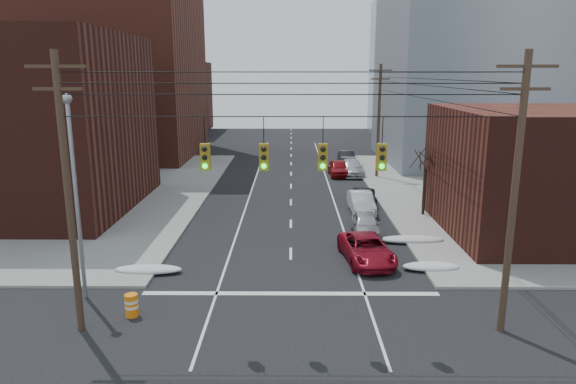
{
  "coord_description": "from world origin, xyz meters",
  "views": [
    {
      "loc": [
        0.02,
        -15.98,
        10.17
      ],
      "look_at": [
        -0.18,
        14.8,
        3.0
      ],
      "focal_mm": 32.0,
      "sensor_mm": 36.0,
      "label": 1
    }
  ],
  "objects_px": {
    "parked_car_d": "(352,168)",
    "lot_car_b": "(117,179)",
    "lot_car_a": "(71,205)",
    "parked_car_e": "(338,168)",
    "parked_car_f": "(347,158)",
    "red_pickup": "(366,249)",
    "lot_car_d": "(87,188)",
    "parked_car_c": "(363,197)",
    "lot_car_c": "(46,191)",
    "parked_car_a": "(366,224)",
    "parked_car_b": "(361,202)",
    "construction_barrel": "(132,305)"
  },
  "relations": [
    {
      "from": "parked_car_a",
      "to": "lot_car_b",
      "type": "xyz_separation_m",
      "value": [
        -20.51,
        13.69,
        0.07
      ]
    },
    {
      "from": "lot_car_a",
      "to": "red_pickup",
      "type": "bearing_deg",
      "value": -134.89
    },
    {
      "from": "parked_car_c",
      "to": "lot_car_c",
      "type": "distance_m",
      "value": 25.45
    },
    {
      "from": "red_pickup",
      "to": "lot_car_c",
      "type": "height_order",
      "value": "lot_car_c"
    },
    {
      "from": "lot_car_a",
      "to": "lot_car_d",
      "type": "relative_size",
      "value": 1.11
    },
    {
      "from": "construction_barrel",
      "to": "red_pickup",
      "type": "bearing_deg",
      "value": 31.08
    },
    {
      "from": "parked_car_c",
      "to": "parked_car_f",
      "type": "relative_size",
      "value": 0.95
    },
    {
      "from": "parked_car_c",
      "to": "parked_car_b",
      "type": "bearing_deg",
      "value": -93.56
    },
    {
      "from": "parked_car_c",
      "to": "parked_car_e",
      "type": "xyz_separation_m",
      "value": [
        -0.89,
        11.55,
        0.18
      ]
    },
    {
      "from": "lot_car_c",
      "to": "construction_barrel",
      "type": "relative_size",
      "value": 4.88
    },
    {
      "from": "parked_car_c",
      "to": "lot_car_a",
      "type": "bearing_deg",
      "value": -163.46
    },
    {
      "from": "parked_car_e",
      "to": "parked_car_f",
      "type": "distance_m",
      "value": 6.63
    },
    {
      "from": "lot_car_b",
      "to": "lot_car_c",
      "type": "bearing_deg",
      "value": 150.02
    },
    {
      "from": "lot_car_b",
      "to": "construction_barrel",
      "type": "xyz_separation_m",
      "value": [
        8.92,
        -25.01,
        -0.29
      ]
    },
    {
      "from": "parked_car_b",
      "to": "lot_car_a",
      "type": "distance_m",
      "value": 21.22
    },
    {
      "from": "parked_car_e",
      "to": "lot_car_a",
      "type": "bearing_deg",
      "value": -145.74
    },
    {
      "from": "red_pickup",
      "to": "parked_car_f",
      "type": "relative_size",
      "value": 1.11
    },
    {
      "from": "construction_barrel",
      "to": "parked_car_d",
      "type": "bearing_deg",
      "value": 67.33
    },
    {
      "from": "parked_car_a",
      "to": "parked_car_b",
      "type": "xyz_separation_m",
      "value": [
        0.44,
        5.58,
        0.03
      ]
    },
    {
      "from": "parked_car_d",
      "to": "construction_barrel",
      "type": "relative_size",
      "value": 5.4
    },
    {
      "from": "parked_car_b",
      "to": "parked_car_f",
      "type": "xyz_separation_m",
      "value": [
        1.07,
        20.41,
        0.01
      ]
    },
    {
      "from": "parked_car_c",
      "to": "parked_car_f",
      "type": "height_order",
      "value": "parked_car_f"
    },
    {
      "from": "parked_car_d",
      "to": "lot_car_b",
      "type": "distance_m",
      "value": 22.76
    },
    {
      "from": "parked_car_d",
      "to": "construction_barrel",
      "type": "height_order",
      "value": "parked_car_d"
    },
    {
      "from": "parked_car_e",
      "to": "parked_car_f",
      "type": "xyz_separation_m",
      "value": [
        1.51,
        6.46,
        -0.03
      ]
    },
    {
      "from": "lot_car_a",
      "to": "lot_car_b",
      "type": "xyz_separation_m",
      "value": [
        0.24,
        9.28,
        -0.02
      ]
    },
    {
      "from": "red_pickup",
      "to": "lot_car_b",
      "type": "bearing_deg",
      "value": 130.06
    },
    {
      "from": "lot_car_b",
      "to": "lot_car_c",
      "type": "xyz_separation_m",
      "value": [
        -4.04,
        -5.07,
        0.05
      ]
    },
    {
      "from": "parked_car_e",
      "to": "lot_car_d",
      "type": "distance_m",
      "value": 23.74
    },
    {
      "from": "parked_car_e",
      "to": "lot_car_a",
      "type": "xyz_separation_m",
      "value": [
        -20.75,
        -15.12,
        0.02
      ]
    },
    {
      "from": "lot_car_a",
      "to": "lot_car_c",
      "type": "xyz_separation_m",
      "value": [
        -3.79,
        4.21,
        0.04
      ]
    },
    {
      "from": "parked_car_c",
      "to": "lot_car_c",
      "type": "relative_size",
      "value": 0.91
    },
    {
      "from": "lot_car_b",
      "to": "construction_barrel",
      "type": "height_order",
      "value": "lot_car_b"
    },
    {
      "from": "lot_car_c",
      "to": "parked_car_d",
      "type": "bearing_deg",
      "value": -77.54
    },
    {
      "from": "parked_car_f",
      "to": "construction_barrel",
      "type": "bearing_deg",
      "value": -110.77
    },
    {
      "from": "parked_car_d",
      "to": "parked_car_e",
      "type": "distance_m",
      "value": 1.44
    },
    {
      "from": "red_pickup",
      "to": "parked_car_c",
      "type": "height_order",
      "value": "red_pickup"
    },
    {
      "from": "parked_car_a",
      "to": "lot_car_b",
      "type": "distance_m",
      "value": 24.66
    },
    {
      "from": "red_pickup",
      "to": "parked_car_b",
      "type": "height_order",
      "value": "parked_car_b"
    },
    {
      "from": "lot_car_a",
      "to": "parked_car_f",
      "type": "bearing_deg",
      "value": -66.4
    },
    {
      "from": "construction_barrel",
      "to": "lot_car_d",
      "type": "bearing_deg",
      "value": 115.46
    },
    {
      "from": "red_pickup",
      "to": "parked_car_b",
      "type": "xyz_separation_m",
      "value": [
        1.07,
        10.29,
        0.05
      ]
    },
    {
      "from": "parked_car_d",
      "to": "lot_car_a",
      "type": "distance_m",
      "value": 26.98
    },
    {
      "from": "lot_car_b",
      "to": "lot_car_a",
      "type": "bearing_deg",
      "value": -172.97
    },
    {
      "from": "lot_car_b",
      "to": "lot_car_d",
      "type": "distance_m",
      "value": 3.81
    },
    {
      "from": "lot_car_a",
      "to": "construction_barrel",
      "type": "distance_m",
      "value": 18.21
    },
    {
      "from": "red_pickup",
      "to": "parked_car_e",
      "type": "xyz_separation_m",
      "value": [
        0.63,
        24.24,
        0.08
      ]
    },
    {
      "from": "parked_car_a",
      "to": "construction_barrel",
      "type": "distance_m",
      "value": 16.2
    },
    {
      "from": "parked_car_d",
      "to": "parked_car_c",
      "type": "bearing_deg",
      "value": -92.27
    },
    {
      "from": "parked_car_f",
      "to": "lot_car_b",
      "type": "bearing_deg",
      "value": -152.23
    }
  ]
}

